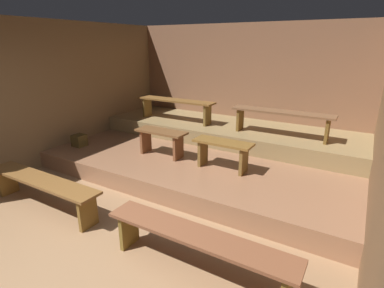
{
  "coord_description": "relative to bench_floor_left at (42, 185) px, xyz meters",
  "views": [
    {
      "loc": [
        2.45,
        -1.35,
        2.21
      ],
      "look_at": [
        -0.15,
        3.04,
        0.5
      ],
      "focal_mm": 28.07,
      "sensor_mm": 36.0,
      "label": 1
    }
  ],
  "objects": [
    {
      "name": "ground",
      "position": [
        1.23,
        1.72,
        -0.41
      ],
      "size": [
        6.1,
        5.85,
        0.08
      ],
      "primitive_type": "cube",
      "color": "#926D4B"
    },
    {
      "name": "wall_back",
      "position": [
        1.23,
        4.27,
        0.95
      ],
      "size": [
        6.1,
        0.06,
        2.64
      ],
      "primitive_type": "cube",
      "color": "brown",
      "rests_on": "ground"
    },
    {
      "name": "wall_left",
      "position": [
        -1.45,
        1.72,
        0.95
      ],
      "size": [
        0.06,
        5.85,
        2.64
      ],
      "primitive_type": "cube",
      "color": "olive",
      "rests_on": "ground"
    },
    {
      "name": "platform_lower",
      "position": [
        1.23,
        2.57,
        -0.22
      ],
      "size": [
        5.3,
        3.34,
        0.3
      ],
      "primitive_type": "cube",
      "color": "#8E6144",
      "rests_on": "ground"
    },
    {
      "name": "platform_middle",
      "position": [
        1.23,
        3.47,
        0.08
      ],
      "size": [
        5.3,
        1.55,
        0.3
      ],
      "primitive_type": "cube",
      "color": "olive",
      "rests_on": "platform_lower"
    },
    {
      "name": "bench_floor_left",
      "position": [
        0.0,
        0.0,
        0.0
      ],
      "size": [
        2.01,
        0.34,
        0.46
      ],
      "color": "brown",
      "rests_on": "ground"
    },
    {
      "name": "bench_floor_right",
      "position": [
        2.45,
        0.0,
        0.0
      ],
      "size": [
        2.01,
        0.34,
        0.46
      ],
      "color": "brown",
      "rests_on": "ground"
    },
    {
      "name": "bench_lower_left",
      "position": [
        0.63,
        1.93,
        0.26
      ],
      "size": [
        0.94,
        0.34,
        0.46
      ],
      "color": "brown",
      "rests_on": "platform_lower"
    },
    {
      "name": "bench_lower_right",
      "position": [
        1.82,
        1.93,
        0.26
      ],
      "size": [
        0.94,
        0.34,
        0.46
      ],
      "color": "brown",
      "rests_on": "platform_lower"
    },
    {
      "name": "bench_middle_left",
      "position": [
        0.08,
        3.22,
        0.59
      ],
      "size": [
        1.82,
        0.34,
        0.46
      ],
      "color": "brown",
      "rests_on": "platform_middle"
    },
    {
      "name": "bench_middle_right",
      "position": [
        2.38,
        3.22,
        0.59
      ],
      "size": [
        1.82,
        0.34,
        0.46
      ],
      "color": "brown",
      "rests_on": "platform_middle"
    },
    {
      "name": "wooden_crate_lower",
      "position": [
        -1.07,
        1.52,
        0.04
      ],
      "size": [
        0.23,
        0.23,
        0.23
      ],
      "primitive_type": "cube",
      "color": "#4C3E1C",
      "rests_on": "platform_lower"
    }
  ]
}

